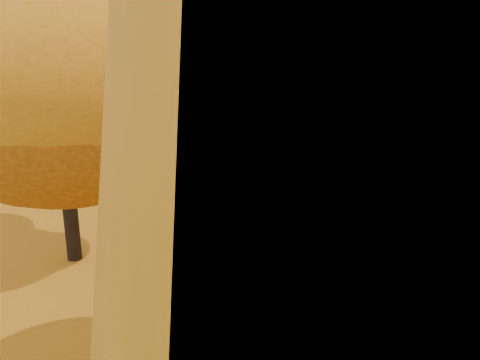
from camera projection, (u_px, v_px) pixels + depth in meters
road at (183, 181)px, 32.78m from camera, size 6.50×90.00×0.04m
centre_line at (183, 180)px, 32.77m from camera, size 0.12×90.00×0.01m
leaf_verge at (27, 201)px, 29.35m from camera, size 12.00×90.00×0.02m
leaf_drift at (134, 186)px, 31.61m from camera, size 0.90×90.00×0.01m
trees_left at (40, 19)px, 28.96m from camera, size 9.20×74.00×13.88m
trees_right at (277, 15)px, 34.25m from camera, size 9.30×74.20×13.96m
streetlamp_near at (445, 175)px, 18.01m from camera, size 2.45×0.18×8.00m
streetlamp_mid at (213, 90)px, 37.22m from camera, size 2.45×0.18×8.00m
streetlamp_far at (139, 63)px, 56.44m from camera, size 2.45×0.18×8.00m
bus at (268, 194)px, 25.35m from camera, size 2.91×11.86×3.11m
car_white at (132, 160)px, 34.61m from camera, size 1.88×4.29×1.44m
car_silver at (111, 136)px, 41.23m from camera, size 1.83×4.44×1.43m
car_dark at (95, 120)px, 47.89m from camera, size 2.00×4.11×1.15m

